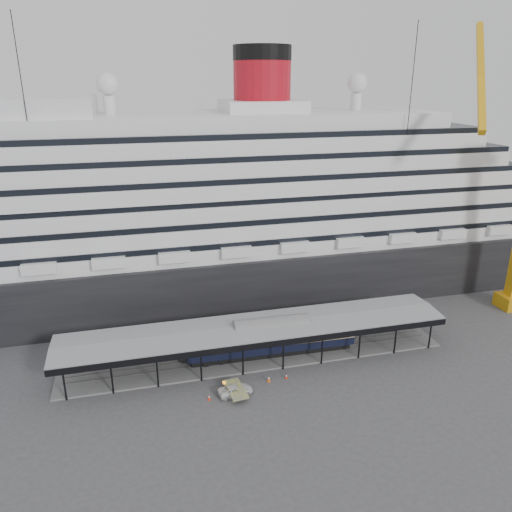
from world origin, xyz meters
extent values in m
plane|color=#3E3E41|center=(0.00, 0.00, 0.00)|extent=(200.00, 200.00, 0.00)
cube|color=black|center=(0.00, 32.00, 5.00)|extent=(130.00, 30.00, 10.00)
cylinder|color=#A90D1A|center=(8.00, 32.00, 37.40)|extent=(10.00, 10.00, 9.00)
cylinder|color=black|center=(8.00, 32.00, 42.65)|extent=(10.10, 10.10, 2.50)
sphere|color=silver|center=(-18.00, 32.00, 37.70)|extent=(3.60, 3.60, 3.60)
sphere|color=silver|center=(26.00, 32.00, 37.70)|extent=(3.60, 3.60, 3.60)
cube|color=slate|center=(0.00, 5.00, 0.12)|extent=(56.00, 8.00, 0.24)
cube|color=slate|center=(0.00, 4.28, 0.28)|extent=(54.00, 0.08, 0.10)
cube|color=slate|center=(0.00, 5.72, 0.28)|extent=(54.00, 0.08, 0.10)
cube|color=black|center=(0.00, 0.50, 4.45)|extent=(56.00, 0.18, 0.90)
cube|color=black|center=(0.00, 9.50, 4.45)|extent=(56.00, 0.18, 0.90)
cube|color=slate|center=(0.00, 5.00, 5.18)|extent=(56.00, 9.00, 0.24)
cylinder|color=black|center=(-29.22, 21.75, 23.60)|extent=(0.12, 0.12, 47.21)
cube|color=orange|center=(48.00, 10.00, 1.20)|extent=(4.00, 4.00, 2.40)
cube|color=orange|center=(39.13, 15.12, 39.20)|extent=(11.42, 18.78, 16.80)
cylinder|color=black|center=(30.26, 20.24, 23.60)|extent=(0.12, 0.12, 47.21)
imported|color=silver|center=(-4.86, -3.30, 0.62)|extent=(4.68, 2.54, 1.25)
cube|color=black|center=(2.30, 5.00, 0.64)|extent=(23.81, 3.32, 0.79)
cube|color=black|center=(2.30, 5.00, 1.65)|extent=(24.96, 3.80, 1.24)
cube|color=beige|center=(2.30, 5.00, 3.01)|extent=(24.96, 3.84, 1.47)
cube|color=black|center=(2.30, 5.00, 3.97)|extent=(24.96, 3.80, 0.45)
cube|color=#F6330D|center=(-8.36, -3.57, 0.01)|extent=(0.45, 0.45, 0.03)
cone|color=#F6330D|center=(-8.36, -3.57, 0.37)|extent=(0.38, 0.38, 0.69)
cylinder|color=white|center=(-8.36, -3.57, 0.43)|extent=(0.22, 0.22, 0.14)
cube|color=#F1330D|center=(2.63, -1.45, 0.01)|extent=(0.45, 0.45, 0.03)
cone|color=#F1330D|center=(2.63, -1.45, 0.34)|extent=(0.38, 0.38, 0.65)
cylinder|color=white|center=(2.63, -1.45, 0.41)|extent=(0.21, 0.21, 0.13)
cube|color=#FC5C0E|center=(0.12, -1.53, 0.02)|extent=(0.51, 0.51, 0.03)
cone|color=#FC5C0E|center=(0.12, -1.53, 0.43)|extent=(0.43, 0.43, 0.81)
cylinder|color=white|center=(0.12, -1.53, 0.51)|extent=(0.26, 0.26, 0.16)
camera|label=1|loc=(-15.84, -56.95, 38.94)|focal=35.00mm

